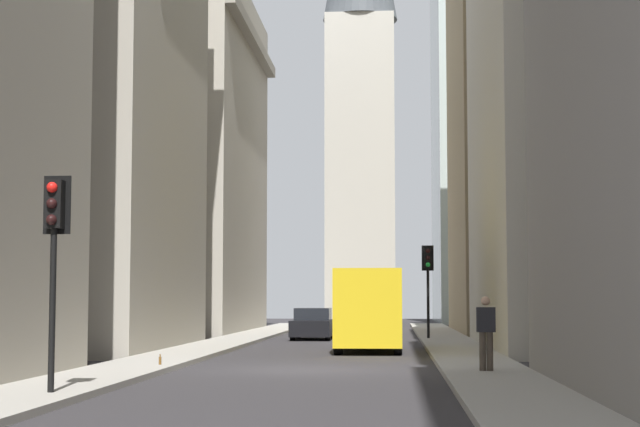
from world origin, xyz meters
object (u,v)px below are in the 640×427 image
object	(u,v)px
sedan_black	(313,325)
pedestrian	(486,330)
traffic_light_foreground	(54,232)
delivery_truck	(369,310)
traffic_light_midblock	(428,270)
discarded_bottle	(160,360)

from	to	relation	value
sedan_black	pedestrian	bearing A→B (deg)	-165.16
sedan_black	pedestrian	xyz separation A→B (m)	(-22.05, -5.84, 0.44)
traffic_light_foreground	pedestrian	distance (m)	10.77
delivery_truck	pedestrian	world-z (taller)	delivery_truck
delivery_truck	traffic_light_foreground	distance (m)	18.92
traffic_light_foreground	pedestrian	world-z (taller)	traffic_light_foreground
traffic_light_midblock	discarded_bottle	xyz separation A→B (m)	(-18.59, 7.59, -2.85)
delivery_truck	sedan_black	xyz separation A→B (m)	(10.31, 2.80, -0.80)
traffic_light_foreground	traffic_light_midblock	distance (m)	27.74
traffic_light_midblock	sedan_black	bearing A→B (deg)	71.35
traffic_light_midblock	discarded_bottle	world-z (taller)	traffic_light_midblock
delivery_truck	discarded_bottle	size ratio (longest dim) A/B	23.93
sedan_black	traffic_light_midblock	xyz separation A→B (m)	(-1.74, -5.16, 2.43)
traffic_light_foreground	pedestrian	xyz separation A→B (m)	(6.30, -8.50, -1.99)
pedestrian	discarded_bottle	distance (m)	8.49
delivery_truck	sedan_black	size ratio (longest dim) A/B	1.50
delivery_truck	traffic_light_foreground	world-z (taller)	traffic_light_foreground
traffic_light_foreground	discarded_bottle	world-z (taller)	traffic_light_foreground
pedestrian	discarded_bottle	bearing A→B (deg)	78.23
delivery_truck	traffic_light_foreground	xyz separation A→B (m)	(-18.04, 5.46, 1.63)
traffic_light_midblock	delivery_truck	bearing A→B (deg)	164.61
delivery_truck	discarded_bottle	bearing A→B (deg)	152.44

